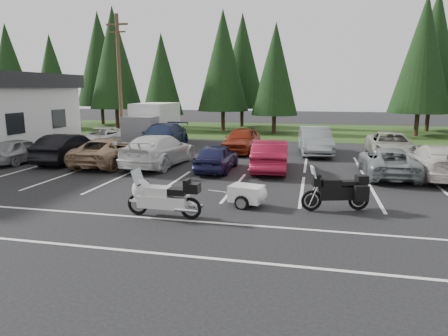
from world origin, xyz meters
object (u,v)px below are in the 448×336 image
(car_near_4, at_px, (217,157))
(car_near_5, at_px, (271,155))
(car_far_1, at_px, (162,137))
(car_near_1, at_px, (68,148))
(car_far_3, at_px, (315,141))
(utility_pole, at_px, (120,78))
(adventure_motorcycle, at_px, (336,188))
(box_truck, at_px, (150,124))
(car_near_2, at_px, (109,151))
(car_far_2, at_px, (242,140))
(touring_motorcycle, at_px, (163,194))
(cargo_trailer, at_px, (246,196))
(car_near_3, at_px, (159,150))
(car_near_0, at_px, (20,150))
(car_near_6, at_px, (388,162))
(car_far_4, at_px, (391,145))
(car_far_0, at_px, (101,137))
(car_near_7, at_px, (437,161))

(car_near_4, xyz_separation_m, car_near_5, (2.55, 0.59, 0.09))
(car_near_5, relative_size, car_far_1, 0.80)
(car_near_1, relative_size, car_far_3, 0.94)
(utility_pole, relative_size, adventure_motorcycle, 3.62)
(box_truck, distance_m, car_near_2, 8.26)
(car_far_2, bearing_deg, box_truck, 163.64)
(touring_motorcycle, relative_size, cargo_trailer, 1.69)
(car_near_4, bearing_deg, cargo_trailer, 113.28)
(car_near_3, bearing_deg, car_near_4, 173.40)
(car_near_4, bearing_deg, utility_pole, -41.33)
(car_near_0, bearing_deg, car_near_6, -172.91)
(car_near_0, relative_size, car_near_2, 0.77)
(car_far_2, bearing_deg, car_near_5, -63.31)
(cargo_trailer, relative_size, adventure_motorcycle, 0.64)
(car_near_2, bearing_deg, touring_motorcycle, 126.39)
(utility_pole, height_order, touring_motorcycle, utility_pole)
(car_near_4, xyz_separation_m, car_far_3, (4.65, 6.25, 0.16))
(utility_pole, xyz_separation_m, car_far_4, (17.92, -2.06, -3.97))
(car_near_0, relative_size, car_near_6, 0.83)
(car_near_0, xyz_separation_m, touring_motorcycle, (10.98, -7.15, 0.08))
(car_far_0, distance_m, adventure_motorcycle, 19.06)
(car_near_4, distance_m, car_far_4, 10.68)
(car_near_5, xyz_separation_m, car_far_0, (-12.28, 5.62, -0.09))
(car_near_2, distance_m, car_far_2, 8.28)
(car_near_4, relative_size, car_near_5, 0.85)
(car_near_0, bearing_deg, car_far_0, -95.04)
(car_near_2, bearing_deg, car_near_4, 175.54)
(car_near_6, relative_size, cargo_trailer, 2.99)
(box_truck, relative_size, car_near_4, 1.43)
(car_near_2, bearing_deg, car_near_3, -174.72)
(car_far_1, height_order, car_far_4, car_far_1)
(car_near_1, relative_size, car_far_1, 0.82)
(car_near_2, height_order, car_far_1, car_far_1)
(car_near_3, bearing_deg, touring_motorcycle, 116.81)
(car_near_4, xyz_separation_m, cargo_trailer, (2.43, -5.66, -0.30))
(car_far_1, bearing_deg, box_truck, 125.28)
(car_near_6, distance_m, touring_motorcycle, 11.01)
(car_near_1, xyz_separation_m, touring_motorcycle, (8.54, -7.83, -0.03))
(utility_pole, bearing_deg, car_near_7, -21.16)
(car_near_4, relative_size, cargo_trailer, 2.46)
(utility_pole, xyz_separation_m, box_truck, (2.00, 0.50, -3.25))
(car_near_1, xyz_separation_m, car_far_2, (8.58, 5.49, 0.01))
(car_near_7, distance_m, car_far_3, 7.75)
(adventure_motorcycle, bearing_deg, car_near_7, 37.03)
(car_far_2, relative_size, car_far_3, 0.92)
(car_near_0, height_order, car_near_3, car_near_3)
(box_truck, height_order, adventure_motorcycle, box_truck)
(box_truck, relative_size, car_near_7, 1.07)
(car_near_3, xyz_separation_m, car_far_0, (-6.51, 5.60, -0.15))
(car_far_1, xyz_separation_m, car_far_4, (14.10, -0.16, -0.11))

